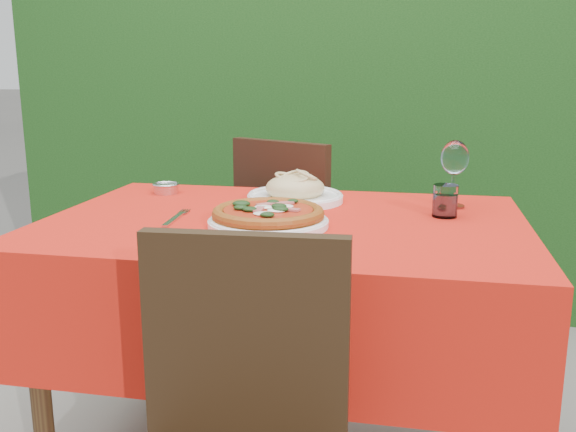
% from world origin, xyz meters
% --- Properties ---
extents(hedge, '(3.20, 0.55, 1.78)m').
position_xyz_m(hedge, '(0.00, 1.55, 0.92)').
color(hedge, black).
rests_on(hedge, ground).
extents(dining_table, '(1.26, 0.86, 0.75)m').
position_xyz_m(dining_table, '(0.00, 0.00, 0.60)').
color(dining_table, '#412C15').
rests_on(dining_table, ground).
extents(chair_far, '(0.53, 0.53, 0.89)m').
position_xyz_m(chair_far, '(-0.09, 0.66, 0.51)').
color(chair_far, black).
rests_on(chair_far, ground).
extents(pizza_plate, '(0.36, 0.36, 0.06)m').
position_xyz_m(pizza_plate, '(-0.02, -0.09, 0.77)').
color(pizza_plate, white).
rests_on(pizza_plate, dining_table).
extents(pasta_plate, '(0.29, 0.29, 0.08)m').
position_xyz_m(pasta_plate, '(-0.01, 0.23, 0.78)').
color(pasta_plate, white).
rests_on(pasta_plate, dining_table).
extents(water_glass, '(0.07, 0.07, 0.09)m').
position_xyz_m(water_glass, '(0.42, 0.11, 0.79)').
color(water_glass, white).
rests_on(water_glass, dining_table).
extents(wine_glass, '(0.08, 0.08, 0.19)m').
position_xyz_m(wine_glass, '(0.44, 0.24, 0.88)').
color(wine_glass, white).
rests_on(wine_glass, dining_table).
extents(fork, '(0.04, 0.21, 0.01)m').
position_xyz_m(fork, '(-0.28, -0.08, 0.75)').
color(fork, '#B9B9C0').
rests_on(fork, dining_table).
extents(steel_ramekin, '(0.08, 0.08, 0.03)m').
position_xyz_m(steel_ramekin, '(-0.44, 0.27, 0.76)').
color(steel_ramekin, silver).
rests_on(steel_ramekin, dining_table).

